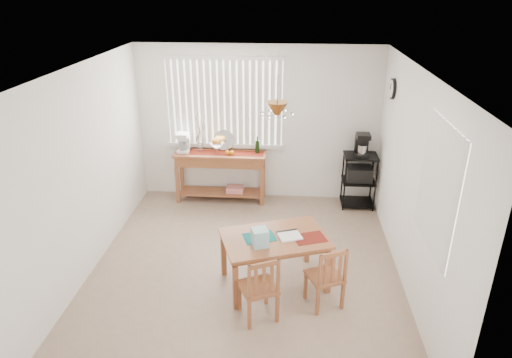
# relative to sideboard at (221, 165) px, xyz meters

# --- Properties ---
(ground) EXTENTS (4.00, 4.50, 0.01)m
(ground) POSITION_rel_sideboard_xyz_m (0.61, -2.02, -0.65)
(ground) COLOR tan
(room_shell) EXTENTS (4.20, 4.70, 2.70)m
(room_shell) POSITION_rel_sideboard_xyz_m (0.61, -2.00, 1.05)
(room_shell) COLOR white
(room_shell) RESTS_ON ground
(sideboard) EXTENTS (1.53, 0.43, 0.86)m
(sideboard) POSITION_rel_sideboard_xyz_m (0.00, 0.00, 0.00)
(sideboard) COLOR #9B5934
(sideboard) RESTS_ON ground
(sideboard_items) EXTENTS (1.45, 0.36, 0.66)m
(sideboard_items) POSITION_rel_sideboard_xyz_m (-0.26, 0.02, 0.35)
(sideboard_items) COLOR maroon
(sideboard_items) RESTS_ON sideboard
(wire_cart) EXTENTS (0.53, 0.43, 0.91)m
(wire_cart) POSITION_rel_sideboard_xyz_m (2.30, -0.05, -0.10)
(wire_cart) COLOR black
(wire_cart) RESTS_ON ground
(cart_items) EXTENTS (0.21, 0.26, 0.37)m
(cart_items) POSITION_rel_sideboard_xyz_m (2.30, -0.04, 0.43)
(cart_items) COLOR black
(cart_items) RESTS_ON wire_cart
(dining_table) EXTENTS (1.44, 1.17, 0.66)m
(dining_table) POSITION_rel_sideboard_xyz_m (1.00, -2.31, -0.06)
(dining_table) COLOR #9B5934
(dining_table) RESTS_ON ground
(table_items) EXTENTS (1.04, 0.51, 0.21)m
(table_items) POSITION_rel_sideboard_xyz_m (0.92, -2.45, 0.10)
(table_items) COLOR #147472
(table_items) RESTS_ON dining_table
(chair_left) EXTENTS (0.51, 0.51, 0.83)m
(chair_left) POSITION_rel_sideboard_xyz_m (0.86, -2.97, -0.24)
(chair_left) COLOR #9B5934
(chair_left) RESTS_ON ground
(chair_right) EXTENTS (0.49, 0.49, 0.80)m
(chair_right) POSITION_rel_sideboard_xyz_m (1.60, -2.69, -0.25)
(chair_right) COLOR #9B5934
(chair_right) RESTS_ON ground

